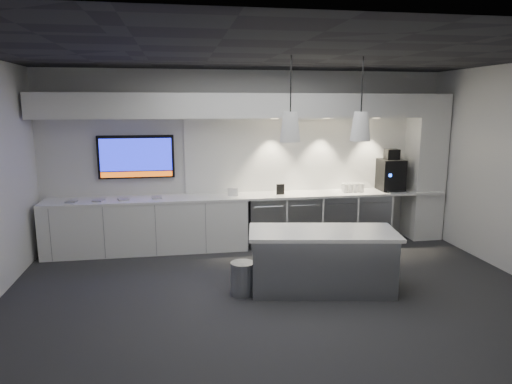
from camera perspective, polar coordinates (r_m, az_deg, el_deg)
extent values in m
plane|color=#28292B|center=(6.01, 2.71, -12.87)|extent=(7.00, 7.00, 0.00)
plane|color=black|center=(5.53, 3.00, 16.87)|extent=(7.00, 7.00, 0.00)
plane|color=silver|center=(8.02, -1.01, 4.28)|extent=(7.00, 0.00, 7.00)
plane|color=silver|center=(3.25, 12.43, -5.89)|extent=(7.00, 0.00, 7.00)
cube|color=white|center=(7.80, -0.63, -0.52)|extent=(6.80, 0.65, 0.04)
cube|color=white|center=(7.83, -13.42, -4.16)|extent=(3.30, 0.63, 0.86)
cube|color=#969A9F|center=(7.94, 1.16, -3.68)|extent=(0.60, 0.61, 0.85)
cube|color=#969A9F|center=(8.08, 5.56, -3.47)|extent=(0.60, 0.61, 0.85)
cube|color=#969A9F|center=(8.26, 9.79, -3.26)|extent=(0.60, 0.61, 0.85)
cube|color=#969A9F|center=(8.49, 13.81, -3.04)|extent=(0.60, 0.61, 0.85)
cube|color=white|center=(8.26, 7.31, 4.74)|extent=(4.60, 0.03, 1.30)
cube|color=white|center=(7.67, -0.69, 10.72)|extent=(6.90, 0.60, 0.40)
cube|color=white|center=(8.83, 20.35, 2.91)|extent=(0.55, 0.55, 2.60)
cube|color=black|center=(7.90, -14.74, 4.27)|extent=(1.25, 0.06, 0.72)
cube|color=#131AB9|center=(7.86, -14.78, 4.53)|extent=(1.17, 0.00, 0.54)
cube|color=#CF500C|center=(7.91, -14.66, 2.15)|extent=(1.17, 0.00, 0.09)
cube|color=#969A9F|center=(6.13, 8.24, -8.66)|extent=(1.92, 1.02, 0.76)
cube|color=white|center=(6.01, 8.35, -5.02)|extent=(2.02, 1.13, 0.05)
cylinder|color=#969A9F|center=(5.98, -1.69, -10.77)|extent=(0.31, 0.31, 0.43)
cube|color=black|center=(8.54, 16.49, 2.07)|extent=(0.44, 0.48, 0.56)
cube|color=black|center=(8.50, 16.62, 4.54)|extent=(0.24, 0.24, 0.18)
cube|color=#969A9F|center=(8.37, 17.13, 0.02)|extent=(0.32, 0.22, 0.03)
cube|color=black|center=(7.83, 3.06, 0.33)|extent=(0.14, 0.03, 0.18)
cube|color=white|center=(7.69, -2.91, -0.01)|extent=(0.18, 0.07, 0.14)
cube|color=#999999|center=(7.80, -22.08, -1.09)|extent=(0.18, 0.18, 0.02)
cube|color=#999999|center=(7.72, -19.09, -1.00)|extent=(0.20, 0.20, 0.02)
cube|color=#999999|center=(7.68, -16.25, -0.89)|extent=(0.20, 0.20, 0.02)
cube|color=#999999|center=(7.69, -12.32, -0.69)|extent=(0.18, 0.18, 0.02)
cone|color=white|center=(5.66, 4.30, 8.10)|extent=(0.26, 0.26, 0.37)
cylinder|color=black|center=(5.66, 4.38, 13.50)|extent=(0.02, 0.02, 0.70)
cone|color=white|center=(5.94, 12.94, 7.99)|extent=(0.26, 0.26, 0.37)
cylinder|color=black|center=(5.94, 13.16, 13.13)|extent=(0.02, 0.02, 0.70)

